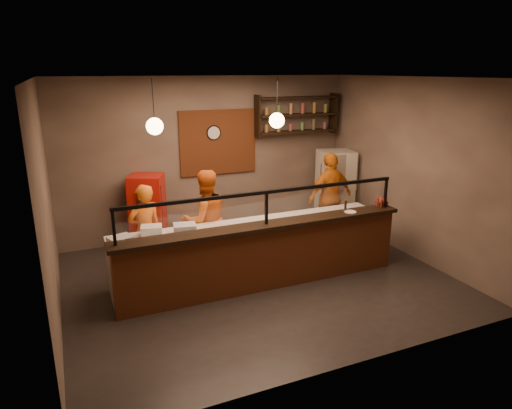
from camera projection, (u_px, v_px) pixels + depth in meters
name	position (u px, v px, depth m)	size (l,w,h in m)	color
floor	(258.00, 279.00, 7.49)	(6.00, 6.00, 0.00)	black
ceiling	(259.00, 78.00, 6.58)	(6.00, 6.00, 0.00)	#332D27
wall_back	(209.00, 157.00, 9.24)	(6.00, 6.00, 0.00)	#786958
wall_left	(46.00, 207.00, 5.89)	(5.00, 5.00, 0.00)	#786958
wall_right	(411.00, 169.00, 8.18)	(5.00, 5.00, 0.00)	#786958
wall_front	(353.00, 238.00, 4.84)	(6.00, 6.00, 0.00)	#786958
brick_patch	(218.00, 142.00, 9.20)	(1.60, 0.04, 1.30)	brown
service_counter	(266.00, 258.00, 7.09)	(4.60, 0.25, 1.00)	brown
counter_ledge	(266.00, 226.00, 6.94)	(4.70, 0.37, 0.06)	black
worktop_cabinet	(253.00, 251.00, 7.55)	(4.60, 0.75, 0.85)	gray
worktop	(253.00, 225.00, 7.42)	(4.60, 0.75, 0.05)	beige
sneeze_guard	(266.00, 204.00, 6.84)	(4.50, 0.05, 0.52)	white
wall_shelving	(297.00, 115.00, 9.58)	(1.84, 0.28, 0.85)	black
wall_clock	(213.00, 133.00, 9.10)	(0.30, 0.30, 0.04)	black
pendant_left	(155.00, 126.00, 6.37)	(0.24, 0.24, 0.77)	black
pendant_right	(277.00, 120.00, 7.10)	(0.24, 0.24, 0.77)	black
cook_left	(145.00, 231.00, 7.44)	(0.57, 0.37, 1.56)	orange
cook_mid	(205.00, 220.00, 7.73)	(0.84, 0.66, 1.73)	#D05A13
cook_right	(330.00, 197.00, 9.02)	(1.04, 0.43, 1.78)	orange
fridge	(335.00, 189.00, 9.85)	(0.69, 0.65, 1.67)	beige
red_cooler	(148.00, 212.00, 8.67)	(0.61, 0.56, 1.43)	#B5150C
pizza_dough	(309.00, 218.00, 7.71)	(0.44, 0.44, 0.01)	silver
prep_tub_a	(152.00, 231.00, 6.88)	(0.31, 0.25, 0.15)	silver
prep_tub_b	(185.00, 229.00, 6.92)	(0.33, 0.27, 0.17)	silver
prep_tub_c	(121.00, 242.00, 6.43)	(0.32, 0.25, 0.16)	silver
rolling_pin	(206.00, 230.00, 7.03)	(0.06, 0.06, 0.37)	yellow
condiment_caddy	(382.00, 204.00, 7.80)	(0.17, 0.13, 0.09)	black
pepper_mill	(345.00, 206.00, 7.53)	(0.04, 0.04, 0.18)	black
small_plate	(350.00, 212.00, 7.49)	(0.19, 0.19, 0.01)	silver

